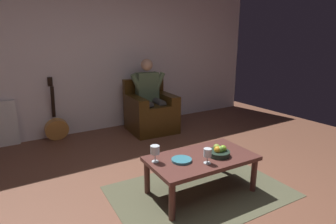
# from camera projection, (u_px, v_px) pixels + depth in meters

# --- Properties ---
(ground_plane) EXTENTS (7.34, 7.34, 0.00)m
(ground_plane) POSITION_uv_depth(u_px,v_px,m) (205.00, 216.00, 2.46)
(ground_plane) COLOR brown
(wall_back) EXTENTS (6.52, 0.06, 2.74)m
(wall_back) POSITION_uv_depth(u_px,v_px,m) (95.00, 50.00, 4.53)
(wall_back) COLOR silver
(wall_back) RESTS_ON ground
(rug) EXTENTS (1.83, 1.28, 0.01)m
(rug) POSITION_uv_depth(u_px,v_px,m) (200.00, 191.00, 2.85)
(rug) COLOR #504F39
(rug) RESTS_ON ground
(armchair) EXTENTS (0.79, 0.81, 0.87)m
(armchair) POSITION_uv_depth(u_px,v_px,m) (150.00, 112.00, 4.72)
(armchair) COLOR #3E280C
(armchair) RESTS_ON ground
(person_seated) EXTENTS (0.64, 0.56, 1.22)m
(person_seated) POSITION_uv_depth(u_px,v_px,m) (150.00, 93.00, 4.64)
(person_seated) COLOR #536849
(person_seated) RESTS_ON ground
(coffee_table) EXTENTS (1.10, 0.65, 0.40)m
(coffee_table) POSITION_uv_depth(u_px,v_px,m) (201.00, 161.00, 2.77)
(coffee_table) COLOR #562E28
(coffee_table) RESTS_ON ground
(guitar) EXTENTS (0.35, 0.27, 0.98)m
(guitar) POSITION_uv_depth(u_px,v_px,m) (56.00, 127.00, 4.28)
(guitar) COLOR #BB7F3C
(guitar) RESTS_ON ground
(wine_glass_near) EXTENTS (0.08, 0.08, 0.15)m
(wine_glass_near) POSITION_uv_depth(u_px,v_px,m) (207.00, 154.00, 2.58)
(wine_glass_near) COLOR silver
(wine_glass_near) RESTS_ON coffee_table
(wine_glass_far) EXTENTS (0.09, 0.09, 0.17)m
(wine_glass_far) POSITION_uv_depth(u_px,v_px,m) (155.00, 151.00, 2.61)
(wine_glass_far) COLOR silver
(wine_glass_far) RESTS_ON coffee_table
(fruit_bowl) EXTENTS (0.23, 0.23, 0.11)m
(fruit_bowl) POSITION_uv_depth(u_px,v_px,m) (219.00, 152.00, 2.77)
(fruit_bowl) COLOR #1D2D23
(fruit_bowl) RESTS_ON coffee_table
(decorative_dish) EXTENTS (0.20, 0.20, 0.02)m
(decorative_dish) POSITION_uv_depth(u_px,v_px,m) (182.00, 160.00, 2.65)
(decorative_dish) COLOR teal
(decorative_dish) RESTS_ON coffee_table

